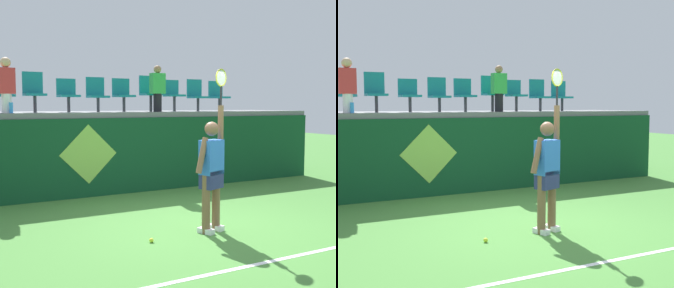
{
  "view_description": "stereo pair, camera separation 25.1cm",
  "coord_description": "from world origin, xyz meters",
  "views": [
    {
      "loc": [
        -3.99,
        -6.07,
        1.98
      ],
      "look_at": [
        -0.02,
        1.15,
        1.27
      ],
      "focal_mm": 48.69,
      "sensor_mm": 36.0,
      "label": 1
    },
    {
      "loc": [
        -3.77,
        -6.19,
        1.98
      ],
      "look_at": [
        -0.02,
        1.15,
        1.27
      ],
      "focal_mm": 48.69,
      "sensor_mm": 36.0,
      "label": 2
    }
  ],
  "objects": [
    {
      "name": "stadium_chair_5",
      "position": [
        0.33,
        4.03,
        2.26
      ],
      "size": [
        0.44,
        0.42,
        0.8
      ],
      "color": "#38383D",
      "rests_on": "spectator_platform"
    },
    {
      "name": "stadium_chair_3",
      "position": [
        -1.02,
        4.03,
        2.24
      ],
      "size": [
        0.44,
        0.42,
        0.76
      ],
      "color": "#38383D",
      "rests_on": "spectator_platform"
    },
    {
      "name": "stadium_chair_1",
      "position": [
        -2.41,
        4.04,
        2.26
      ],
      "size": [
        0.44,
        0.42,
        0.84
      ],
      "color": "#38383D",
      "rests_on": "spectator_platform"
    },
    {
      "name": "stadium_chair_7",
      "position": [
        1.71,
        4.03,
        2.27
      ],
      "size": [
        0.44,
        0.42,
        0.8
      ],
      "color": "#38383D",
      "rests_on": "spectator_platform"
    },
    {
      "name": "court_baseline_stripe",
      "position": [
        0.0,
        -1.77,
        0.0
      ],
      "size": [
        9.84,
        0.08,
        0.01
      ],
      "primitive_type": "cube",
      "color": "white",
      "rests_on": "ground_plane"
    },
    {
      "name": "stadium_chair_6",
      "position": [
        1.04,
        4.04,
        2.31
      ],
      "size": [
        0.44,
        0.42,
        0.89
      ],
      "color": "#38383D",
      "rests_on": "spectator_platform"
    },
    {
      "name": "tennis_player",
      "position": [
        -0.03,
        -0.28,
        0.98
      ],
      "size": [
        0.72,
        0.37,
        2.54
      ],
      "color": "white",
      "rests_on": "ground_plane"
    },
    {
      "name": "spectator_platform",
      "position": [
        0.0,
        4.47,
        1.75
      ],
      "size": [
        10.93,
        2.47,
        0.12
      ],
      "primitive_type": "cube",
      "color": "slate",
      "rests_on": "court_back_wall"
    },
    {
      "name": "stadium_chair_2",
      "position": [
        -1.76,
        4.04,
        2.29
      ],
      "size": [
        0.44,
        0.42,
        0.89
      ],
      "color": "#38383D",
      "rests_on": "spectator_platform"
    },
    {
      "name": "spectator_0",
      "position": [
        -2.41,
        3.56,
        2.4
      ],
      "size": [
        0.34,
        0.21,
        1.12
      ],
      "color": "white",
      "rests_on": "spectator_platform"
    },
    {
      "name": "court_back_wall",
      "position": [
        0.0,
        3.29,
        0.85
      ],
      "size": [
        10.93,
        0.2,
        1.69
      ],
      "primitive_type": "cube",
      "color": "#0F4223",
      "rests_on": "ground_plane"
    },
    {
      "name": "stadium_chair_8",
      "position": [
        2.41,
        4.04,
        2.26
      ],
      "size": [
        0.44,
        0.42,
        0.83
      ],
      "color": "#38383D",
      "rests_on": "spectator_platform"
    },
    {
      "name": "tennis_ball",
      "position": [
        -1.11,
        -0.33,
        0.03
      ],
      "size": [
        0.07,
        0.07,
        0.07
      ],
      "primitive_type": "sphere",
      "color": "#D1E533",
      "rests_on": "ground_plane"
    },
    {
      "name": "water_bottle",
      "position": [
        -2.35,
        3.39,
        1.92
      ],
      "size": [
        0.08,
        0.08,
        0.21
      ],
      "primitive_type": "cylinder",
      "color": "#338CE5",
      "rests_on": "spectator_platform"
    },
    {
      "name": "wall_signage_mount",
      "position": [
        -0.83,
        3.18,
        0.0
      ],
      "size": [
        1.27,
        0.01,
        1.57
      ],
      "color": "#0F4223",
      "rests_on": "ground_plane"
    },
    {
      "name": "ground_plane",
      "position": [
        0.0,
        0.0,
        0.0
      ],
      "size": [
        40.0,
        40.0,
        0.0
      ],
      "primitive_type": "plane",
      "color": "#478438"
    },
    {
      "name": "stadium_chair_4",
      "position": [
        -0.32,
        4.04,
        2.25
      ],
      "size": [
        0.44,
        0.42,
        0.81
      ],
      "color": "#38383D",
      "rests_on": "spectator_platform"
    },
    {
      "name": "spectator_1",
      "position": [
        1.04,
        3.6,
        2.38
      ],
      "size": [
        0.34,
        0.2,
        1.1
      ],
      "color": "black",
      "rests_on": "spectator_platform"
    },
    {
      "name": "stadium_chair_9",
      "position": [
        3.09,
        4.03,
        2.25
      ],
      "size": [
        0.44,
        0.42,
        0.8
      ],
      "color": "#38383D",
      "rests_on": "spectator_platform"
    }
  ]
}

